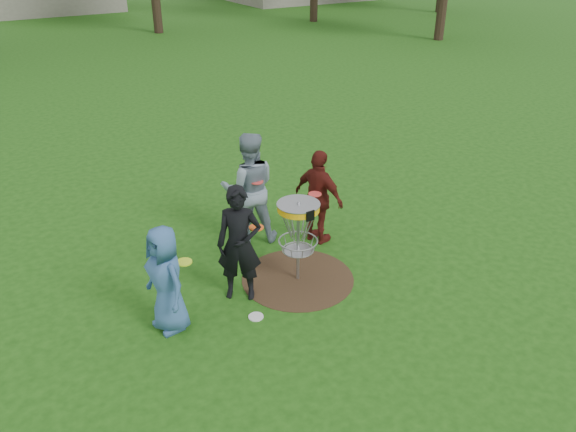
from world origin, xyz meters
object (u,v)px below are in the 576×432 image
player_black (239,244)px  disc_golf_basket (298,223)px  player_maroon (319,198)px  player_blue (166,279)px  player_grey (249,188)px

player_black → disc_golf_basket: (0.98, -0.07, 0.11)m
player_maroon → disc_golf_basket: bearing=114.3°
player_blue → player_grey: player_grey is taller
player_maroon → player_blue: bearing=89.3°
player_blue → disc_golf_basket: 2.18m
player_blue → player_black: player_black is taller
player_maroon → player_black: bearing=94.7°
player_grey → player_maroon: size_ratio=1.17×
player_grey → player_black: bearing=79.8°
player_grey → player_maroon: bearing=167.6°
player_black → player_maroon: 2.08m
player_blue → disc_golf_basket: (2.16, 0.07, 0.23)m
player_blue → player_black: 1.20m
player_blue → player_grey: size_ratio=0.79×
player_black → player_maroon: bearing=56.2°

